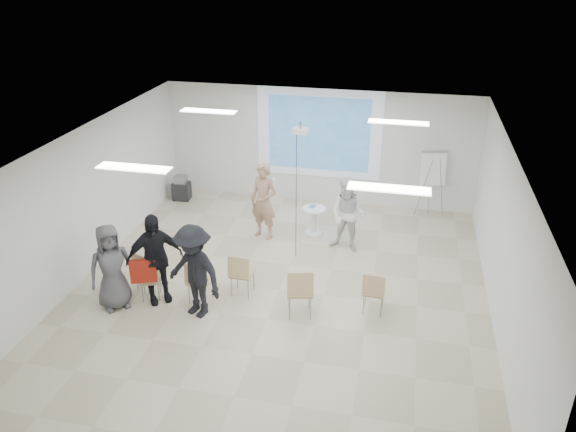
% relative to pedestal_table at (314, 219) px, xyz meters
% --- Properties ---
extents(floor, '(8.00, 9.00, 0.10)m').
position_rel_pedestal_table_xyz_m(floor, '(-0.24, -2.56, -0.42)').
color(floor, beige).
rests_on(floor, ground).
extents(ceiling, '(8.00, 9.00, 0.10)m').
position_rel_pedestal_table_xyz_m(ceiling, '(-0.24, -2.56, 2.68)').
color(ceiling, white).
rests_on(ceiling, wall_back).
extents(wall_back, '(8.00, 0.10, 3.00)m').
position_rel_pedestal_table_xyz_m(wall_back, '(-0.24, 1.99, 1.13)').
color(wall_back, silver).
rests_on(wall_back, floor).
extents(wall_left, '(0.10, 9.00, 3.00)m').
position_rel_pedestal_table_xyz_m(wall_left, '(-4.29, -2.56, 1.13)').
color(wall_left, silver).
rests_on(wall_left, floor).
extents(wall_right, '(0.10, 9.00, 3.00)m').
position_rel_pedestal_table_xyz_m(wall_right, '(3.81, -2.56, 1.13)').
color(wall_right, silver).
rests_on(wall_right, floor).
extents(projection_halo, '(3.20, 0.01, 2.30)m').
position_rel_pedestal_table_xyz_m(projection_halo, '(-0.24, 1.93, 1.48)').
color(projection_halo, silver).
rests_on(projection_halo, wall_back).
extents(projection_image, '(2.60, 0.01, 1.90)m').
position_rel_pedestal_table_xyz_m(projection_image, '(-0.24, 1.91, 1.48)').
color(projection_image, teal).
rests_on(projection_image, wall_back).
extents(pedestal_table, '(0.66, 0.66, 0.67)m').
position_rel_pedestal_table_xyz_m(pedestal_table, '(0.00, 0.00, 0.00)').
color(pedestal_table, white).
rests_on(pedestal_table, floor).
extents(player_left, '(0.87, 0.72, 2.06)m').
position_rel_pedestal_table_xyz_m(player_left, '(-1.10, -0.42, 0.66)').
color(player_left, tan).
rests_on(player_left, floor).
extents(player_right, '(1.04, 0.91, 1.87)m').
position_rel_pedestal_table_xyz_m(player_right, '(0.85, -0.60, 0.56)').
color(player_right, white).
rests_on(player_right, floor).
extents(controller_left, '(0.08, 0.13, 0.04)m').
position_rel_pedestal_table_xyz_m(controller_left, '(-0.92, -0.17, 0.98)').
color(controller_left, silver).
rests_on(controller_left, player_left).
extents(controller_right, '(0.06, 0.12, 0.04)m').
position_rel_pedestal_table_xyz_m(controller_right, '(0.67, -0.35, 0.89)').
color(controller_right, white).
rests_on(controller_right, player_right).
extents(chair_far_left, '(0.52, 0.54, 0.84)m').
position_rel_pedestal_table_xyz_m(chair_far_left, '(-2.81, -3.11, 0.12)').
color(chair_far_left, tan).
rests_on(chair_far_left, floor).
extents(chair_left_mid, '(0.49, 0.51, 0.80)m').
position_rel_pedestal_table_xyz_m(chair_left_mid, '(-2.57, -3.40, 0.10)').
color(chair_left_mid, tan).
rests_on(chair_left_mid, floor).
extents(chair_left_inner, '(0.45, 0.48, 0.88)m').
position_rel_pedestal_table_xyz_m(chair_left_inner, '(-1.62, -3.32, 0.15)').
color(chair_left_inner, tan).
rests_on(chair_left_inner, floor).
extents(chair_center, '(0.44, 0.47, 0.90)m').
position_rel_pedestal_table_xyz_m(chair_center, '(-0.92, -2.90, 0.16)').
color(chair_center, tan).
rests_on(chair_center, floor).
extents(chair_right_inner, '(0.57, 0.60, 1.00)m').
position_rel_pedestal_table_xyz_m(chair_right_inner, '(0.32, -3.34, 0.22)').
color(chair_right_inner, tan).
rests_on(chair_right_inner, floor).
extents(chair_right_far, '(0.42, 0.45, 0.86)m').
position_rel_pedestal_table_xyz_m(chair_right_far, '(1.61, -2.94, 0.13)').
color(chair_right_far, tan).
rests_on(chair_right_far, floor).
extents(red_jacket, '(0.49, 0.27, 0.46)m').
position_rel_pedestal_table_xyz_m(red_jacket, '(-2.60, -3.55, 0.35)').
color(red_jacket, '#A82314').
rests_on(red_jacket, chair_left_mid).
extents(laptop, '(0.34, 0.26, 0.03)m').
position_rel_pedestal_table_xyz_m(laptop, '(-1.62, -3.22, 0.10)').
color(laptop, black).
rests_on(laptop, chair_left_inner).
extents(audience_left, '(1.40, 1.30, 2.07)m').
position_rel_pedestal_table_xyz_m(audience_left, '(-2.43, -3.38, 0.66)').
color(audience_left, black).
rests_on(audience_left, floor).
extents(audience_mid, '(1.50, 1.19, 2.05)m').
position_rel_pedestal_table_xyz_m(audience_mid, '(-1.55, -3.65, 0.65)').
color(audience_mid, black).
rests_on(audience_mid, floor).
extents(audience_outer, '(1.09, 1.06, 1.88)m').
position_rel_pedestal_table_xyz_m(audience_outer, '(-3.12, -3.73, 0.57)').
color(audience_outer, '#555459').
rests_on(audience_outer, floor).
extents(flipchart_easel, '(0.72, 0.56, 1.70)m').
position_rel_pedestal_table_xyz_m(flipchart_easel, '(2.65, 1.62, 0.88)').
color(flipchart_easel, gray).
rests_on(flipchart_easel, floor).
extents(av_cart, '(0.47, 0.39, 0.68)m').
position_rel_pedestal_table_xyz_m(av_cart, '(-3.81, 1.21, -0.06)').
color(av_cart, black).
rests_on(av_cart, floor).
extents(ceiling_projector, '(0.30, 0.25, 3.00)m').
position_rel_pedestal_table_xyz_m(ceiling_projector, '(-0.14, -1.07, 2.31)').
color(ceiling_projector, white).
rests_on(ceiling_projector, ceiling).
extents(fluor_panel_nw, '(1.20, 0.30, 0.02)m').
position_rel_pedestal_table_xyz_m(fluor_panel_nw, '(-2.24, -0.56, 2.60)').
color(fluor_panel_nw, white).
rests_on(fluor_panel_nw, ceiling).
extents(fluor_panel_ne, '(1.20, 0.30, 0.02)m').
position_rel_pedestal_table_xyz_m(fluor_panel_ne, '(1.76, -0.56, 2.60)').
color(fluor_panel_ne, white).
rests_on(fluor_panel_ne, ceiling).
extents(fluor_panel_sw, '(1.20, 0.30, 0.02)m').
position_rel_pedestal_table_xyz_m(fluor_panel_sw, '(-2.24, -4.06, 2.60)').
color(fluor_panel_sw, white).
rests_on(fluor_panel_sw, ceiling).
extents(fluor_panel_se, '(1.20, 0.30, 0.02)m').
position_rel_pedestal_table_xyz_m(fluor_panel_se, '(1.76, -4.06, 2.60)').
color(fluor_panel_se, white).
rests_on(fluor_panel_se, ceiling).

